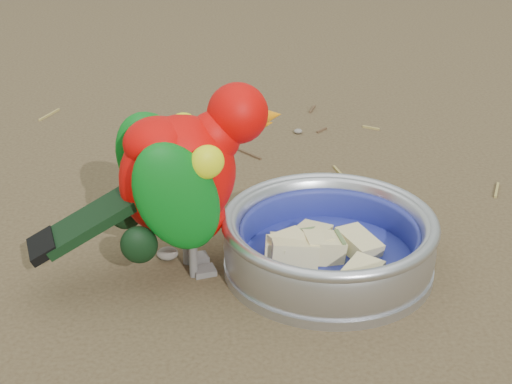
{
  "coord_description": "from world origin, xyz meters",
  "views": [
    {
      "loc": [
        -0.07,
        -0.71,
        0.43
      ],
      "look_at": [
        -0.03,
        -0.0,
        0.08
      ],
      "focal_mm": 55.0,
      "sensor_mm": 36.0,
      "label": 1
    }
  ],
  "objects": [
    {
      "name": "fruit_wedges",
      "position": [
        0.04,
        -0.03,
        0.03
      ],
      "size": [
        0.13,
        0.13,
        0.03
      ],
      "primitive_type": null,
      "color": "#D9C988",
      "rests_on": "food_bowl"
    },
    {
      "name": "ground",
      "position": [
        0.0,
        0.0,
        0.0
      ],
      "size": [
        60.0,
        60.0,
        0.0
      ],
      "primitive_type": "plane",
      "color": "#4C3D27"
    },
    {
      "name": "food_bowl",
      "position": [
        0.04,
        -0.03,
        0.01
      ],
      "size": [
        0.22,
        0.22,
        0.02
      ],
      "primitive_type": "cylinder",
      "color": "#B2B2BA",
      "rests_on": "ground"
    },
    {
      "name": "bowl_wall",
      "position": [
        0.04,
        -0.03,
        0.04
      ],
      "size": [
        0.22,
        0.22,
        0.04
      ],
      "primitive_type": null,
      "color": "#B2B2BA",
      "rests_on": "food_bowl"
    },
    {
      "name": "lory_parrot",
      "position": [
        -0.1,
        -0.02,
        0.09
      ],
      "size": [
        0.25,
        0.17,
        0.19
      ],
      "primitive_type": null,
      "rotation": [
        0.0,
        0.0,
        -1.3
      ],
      "color": "#C70502",
      "rests_on": "ground"
    },
    {
      "name": "ground_debris",
      "position": [
        -0.05,
        0.04,
        0.0
      ],
      "size": [
        0.9,
        0.8,
        0.01
      ],
      "primitive_type": null,
      "color": "olive",
      "rests_on": "ground"
    }
  ]
}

